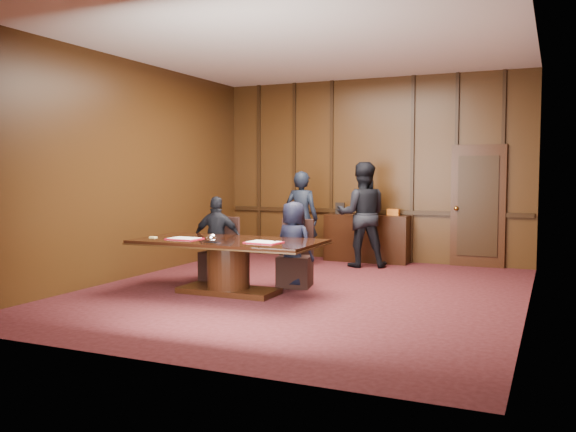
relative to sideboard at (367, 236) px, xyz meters
The scene contains 13 objects.
room 3.36m from the sideboard, 88.80° to the right, with size 7.00×7.04×3.50m.
sideboard is the anchor object (origin of this frame).
conference_table 3.87m from the sideboard, 103.48° to the right, with size 2.62×1.32×0.76m.
folder_left 4.23m from the sideboard, 110.95° to the right, with size 0.47×0.35×0.02m.
folder_right 3.91m from the sideboard, 94.15° to the right, with size 0.49×0.37×0.02m.
inkstand 4.32m from the sideboard, 102.08° to the right, with size 0.20×0.14×0.12m.
notepad 4.46m from the sideboard, 117.22° to the right, with size 0.10×0.07×0.01m, color #FDDC7C.
chair_left 3.28m from the sideboard, 118.26° to the right, with size 0.51×0.51×0.99m.
chair_right 2.90m from the sideboard, 95.08° to the right, with size 0.56×0.56×0.99m.
signatory_left 3.35m from the sideboard, 117.65° to the right, with size 0.78×0.32×1.33m, color black.
signatory_right 2.97m from the sideboard, 94.85° to the right, with size 0.62×0.40×1.27m, color black.
witness_left 1.37m from the sideboard, 138.61° to the right, with size 0.63×0.41×1.73m, color black.
witness_right 0.79m from the sideboard, 81.87° to the right, with size 0.92×0.72×1.89m, color black.
Camera 1 is at (3.29, -7.91, 1.70)m, focal length 38.00 mm.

